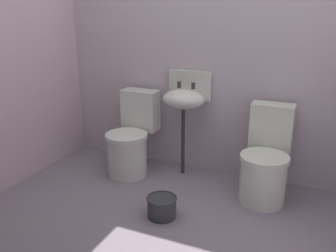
# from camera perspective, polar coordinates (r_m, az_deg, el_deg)

# --- Properties ---
(ground_plane) EXTENTS (3.29, 2.62, 0.08)m
(ground_plane) POSITION_cam_1_polar(r_m,az_deg,el_deg) (2.96, -2.26, -15.32)
(ground_plane) COLOR gray
(wall_back) EXTENTS (3.29, 0.10, 2.24)m
(wall_back) POSITION_cam_1_polar(r_m,az_deg,el_deg) (3.57, 5.85, 10.50)
(wall_back) COLOR #BDADB5
(wall_back) RESTS_ON ground
(toilet_left) EXTENTS (0.40, 0.59, 0.78)m
(toilet_left) POSITION_cam_1_polar(r_m,az_deg,el_deg) (3.65, -5.66, -2.24)
(toilet_left) COLOR silver
(toilet_left) RESTS_ON ground
(toilet_right) EXTENTS (0.41, 0.60, 0.78)m
(toilet_right) POSITION_cam_1_polar(r_m,az_deg,el_deg) (3.25, 14.70, -5.44)
(toilet_right) COLOR silver
(toilet_right) RESTS_ON ground
(sink) EXTENTS (0.42, 0.35, 0.99)m
(sink) POSITION_cam_1_polar(r_m,az_deg,el_deg) (3.49, 2.56, 4.29)
(sink) COLOR #2F3136
(sink) RESTS_ON ground
(bucket) EXTENTS (0.24, 0.24, 0.17)m
(bucket) POSITION_cam_1_polar(r_m,az_deg,el_deg) (2.98, -0.96, -12.19)
(bucket) COLOR #2F3136
(bucket) RESTS_ON ground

